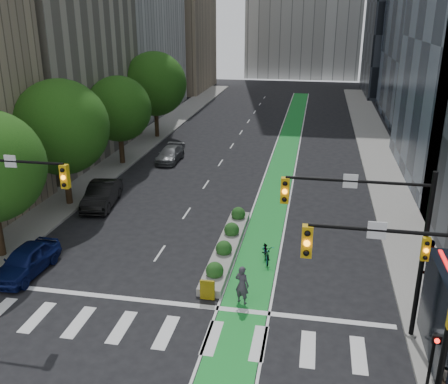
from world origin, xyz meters
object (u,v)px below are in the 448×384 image
at_px(parked_car_left_mid, 102,195).
at_px(pedestrian_far, 430,257).
at_px(median_planter, 227,245).
at_px(parked_car_left_far, 170,154).
at_px(parked_car_left_near, 26,261).
at_px(bicycle, 266,251).
at_px(cyclist, 242,285).

bearing_deg(parked_car_left_mid, pedestrian_far, -24.75).
distance_m(median_planter, parked_car_left_far, 18.58).
distance_m(parked_car_left_near, parked_car_left_far, 21.18).
relative_size(parked_car_left_near, parked_car_left_mid, 0.89).
xyz_separation_m(median_planter, parked_car_left_far, (-8.29, 16.62, 0.28)).
xyz_separation_m(median_planter, bicycle, (2.31, -0.70, 0.15)).
relative_size(parked_car_left_far, pedestrian_far, 2.32).
height_order(parked_car_left_mid, pedestrian_far, pedestrian_far).
xyz_separation_m(parked_car_left_near, parked_car_left_far, (1.47, 21.13, -0.11)).
height_order(parked_car_left_near, parked_car_left_mid, parked_car_left_mid).
bearing_deg(cyclist, parked_car_left_near, 17.79).
relative_size(median_planter, parked_car_left_far, 2.30).
distance_m(bicycle, cyclist, 4.54).
bearing_deg(bicycle, parked_car_left_mid, 142.15).
distance_m(parked_car_left_mid, pedestrian_far, 21.47).
xyz_separation_m(median_planter, parked_car_left_near, (-9.77, -4.50, 0.39)).
bearing_deg(parked_car_left_far, pedestrian_far, -42.62).
distance_m(bicycle, parked_car_left_near, 12.66).
xyz_separation_m(median_planter, parked_car_left_mid, (-9.85, 5.24, 0.46)).
distance_m(median_planter, parked_car_left_mid, 11.17).
bearing_deg(median_planter, pedestrian_far, -5.20).
relative_size(cyclist, parked_car_left_near, 0.43).
relative_size(parked_car_left_mid, parked_car_left_far, 1.13).
height_order(cyclist, parked_car_left_mid, cyclist).
height_order(bicycle, cyclist, cyclist).
distance_m(parked_car_left_far, pedestrian_far, 25.89).
bearing_deg(bicycle, cyclist, -110.40).
relative_size(parked_car_left_near, parked_car_left_far, 1.00).
height_order(parked_car_left_mid, parked_car_left_far, parked_car_left_mid).
xyz_separation_m(parked_car_left_near, parked_car_left_mid, (-0.09, 9.75, 0.07)).
height_order(cyclist, parked_car_left_far, cyclist).
bearing_deg(pedestrian_far, cyclist, 4.89).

